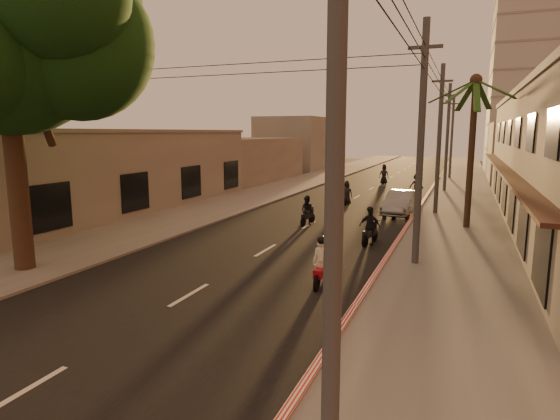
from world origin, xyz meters
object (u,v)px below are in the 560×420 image
at_px(scooter_red, 321,264).
at_px(scooter_far_b, 416,185).
at_px(scooter_far_c, 384,175).
at_px(scooter_far_a, 347,194).
at_px(broadleaf_tree, 15,28).
at_px(palm_tree, 475,89).
at_px(scooter_mid_a, 307,211).
at_px(scooter_mid_b, 370,227).
at_px(parked_car, 401,203).

relative_size(scooter_red, scooter_far_b, 0.95).
height_order(scooter_far_b, scooter_far_c, scooter_far_c).
bearing_deg(scooter_far_a, broadleaf_tree, -115.16).
xyz_separation_m(scooter_far_a, scooter_far_b, (4.02, 6.86, 0.06)).
relative_size(palm_tree, scooter_far_b, 4.46).
distance_m(scooter_far_b, scooter_far_c, 8.30).
relative_size(broadleaf_tree, scooter_mid_a, 7.20).
xyz_separation_m(broadleaf_tree, scooter_far_c, (7.03, 33.94, -7.60)).
bearing_deg(scooter_red, scooter_far_b, 86.77).
bearing_deg(palm_tree, scooter_far_c, 110.69).
xyz_separation_m(scooter_mid_b, parked_car, (0.28, 8.56, -0.07)).
height_order(parked_car, scooter_far_c, scooter_far_c).
relative_size(scooter_far_a, scooter_far_c, 0.88).
xyz_separation_m(palm_tree, scooter_far_c, (-7.58, 20.08, -6.27)).
bearing_deg(scooter_red, scooter_far_a, 99.23).
height_order(scooter_mid_a, scooter_far_a, scooter_far_a).
distance_m(broadleaf_tree, scooter_far_a, 22.21).
bearing_deg(scooter_far_c, scooter_mid_b, -89.05).
bearing_deg(parked_car, scooter_far_a, 152.34).
bearing_deg(broadleaf_tree, scooter_far_b, 67.84).
xyz_separation_m(broadleaf_tree, scooter_red, (10.18, 2.24, -7.73)).
height_order(scooter_red, scooter_far_c, scooter_far_c).
bearing_deg(palm_tree, broadleaf_tree, -136.52).
distance_m(parked_car, scooter_far_c, 17.25).
height_order(broadleaf_tree, parked_car, broadleaf_tree).
bearing_deg(scooter_far_b, broadleaf_tree, -117.85).
bearing_deg(scooter_far_b, palm_tree, -79.01).
bearing_deg(palm_tree, scooter_red, -110.88).
xyz_separation_m(scooter_far_b, scooter_far_c, (-3.78, 7.39, 0.05)).
xyz_separation_m(broadleaf_tree, palm_tree, (14.61, 13.86, -1.33)).
bearing_deg(scooter_far_b, parked_car, -95.59).
bearing_deg(scooter_red, scooter_mid_b, 84.91).
bearing_deg(scooter_far_a, scooter_mid_b, -77.48).
height_order(scooter_red, scooter_mid_b, scooter_mid_b).
bearing_deg(scooter_mid_b, scooter_mid_a, 150.04).
xyz_separation_m(parked_car, scooter_far_c, (-3.80, 16.82, 0.15)).
bearing_deg(scooter_mid_a, broadleaf_tree, -111.56).
relative_size(scooter_red, scooter_far_a, 1.00).
height_order(broadleaf_tree, scooter_mid_a, broadleaf_tree).
relative_size(scooter_red, parked_car, 0.38).
relative_size(broadleaf_tree, scooter_far_a, 6.97).
relative_size(palm_tree, scooter_mid_b, 4.54).
xyz_separation_m(scooter_mid_a, scooter_far_a, (0.30, 7.81, 0.02)).
bearing_deg(scooter_mid_a, scooter_red, -61.99).
distance_m(palm_tree, scooter_red, 13.99).
bearing_deg(scooter_mid_a, scooter_mid_b, -32.22).
relative_size(scooter_mid_a, parked_car, 0.37).
bearing_deg(scooter_mid_b, parked_car, 97.51).
relative_size(scooter_mid_a, scooter_far_b, 0.91).
xyz_separation_m(broadleaf_tree, scooter_mid_a, (6.50, 11.88, -7.73)).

